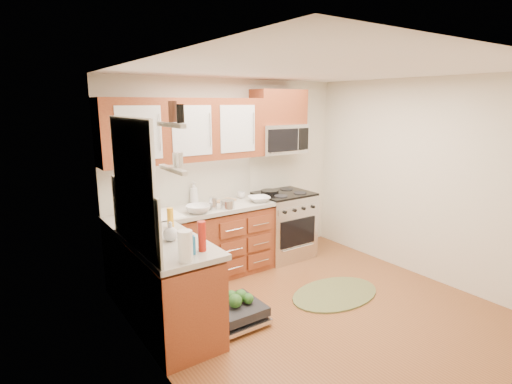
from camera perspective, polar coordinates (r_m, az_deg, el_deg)
floor at (r=4.55m, az=8.56°, el=-16.32°), size 3.50×3.50×0.00m
ceiling at (r=4.00m, az=9.78°, el=16.86°), size 3.50×3.50×0.00m
wall_back at (r=5.47m, az=-3.64°, el=2.68°), size 3.50×0.04×2.50m
wall_front at (r=3.14m, az=31.93°, el=-6.85°), size 3.50×0.04×2.50m
wall_left at (r=3.19m, az=-14.38°, el=-5.00°), size 0.04×3.50×2.50m
wall_right at (r=5.44m, az=22.60°, el=1.68°), size 0.04×3.50×2.50m
base_cabinet_back at (r=5.09m, az=-8.79°, el=-7.83°), size 2.05×0.60×0.85m
base_cabinet_left at (r=4.05m, az=-12.34°, el=-13.58°), size 0.60×1.25×0.85m
countertop_back at (r=4.94m, az=-8.93°, el=-2.69°), size 2.07×0.64×0.05m
countertop_left at (r=3.87m, az=-12.53°, el=-7.22°), size 0.64×1.27×0.05m
backsplash_back at (r=5.13m, az=-10.49°, el=1.38°), size 2.05×0.02×0.57m
backsplash_left at (r=3.68m, az=-17.01°, el=-3.43°), size 0.02×1.25×0.57m
upper_cabinets at (r=4.90m, az=-10.02°, el=8.73°), size 2.05×0.35×0.75m
cabinet_over_mw at (r=5.63m, az=3.25°, el=12.03°), size 0.76×0.35×0.47m
range at (r=5.77m, az=3.93°, el=-4.70°), size 0.76×0.64×0.95m
microwave at (r=5.63m, az=3.36°, el=7.59°), size 0.76×0.38×0.40m
sink at (r=4.76m, az=-14.49°, el=-4.81°), size 0.62×0.50×0.26m
dishwasher at (r=4.25m, az=-3.21°, el=-16.88°), size 0.70×0.60×0.20m
window at (r=3.58m, az=-17.24°, el=1.72°), size 0.03×1.05×1.05m
window_blind at (r=3.54m, az=-17.20°, el=7.01°), size 0.02×0.96×0.40m
shelf_upper at (r=2.73m, az=-12.09°, el=9.35°), size 0.04×0.40×0.03m
shelf_lower at (r=2.76m, az=-11.80°, el=3.14°), size 0.04×0.40×0.03m
rug at (r=4.90m, az=11.23°, el=-14.06°), size 1.15×0.75×0.02m
skillet at (r=5.59m, az=1.98°, el=0.03°), size 0.31×0.31×0.05m
stock_pot at (r=4.89m, az=-4.13°, el=-1.77°), size 0.23×0.23×0.11m
cutting_board at (r=5.26m, az=-4.37°, el=-1.24°), size 0.30×0.24×0.02m
canister at (r=4.85m, az=-6.18°, el=-1.66°), size 0.12×0.12×0.16m
paper_towel_roll at (r=3.32m, az=-10.07°, el=-7.62°), size 0.16×0.16×0.26m
mustard_bottle at (r=4.22m, az=-12.14°, el=-3.65°), size 0.08×0.08×0.21m
red_bottle at (r=3.52m, az=-7.73°, el=-6.29°), size 0.07×0.07×0.27m
wooden_box at (r=4.05m, az=-16.02°, el=-5.10°), size 0.16×0.14×0.14m
blue_carton at (r=3.47m, az=-9.55°, el=-7.53°), size 0.11×0.08×0.16m
bowl_a at (r=5.22m, az=0.46°, el=-1.02°), size 0.34×0.34×0.07m
bowl_b at (r=4.74m, az=-8.26°, el=-2.43°), size 0.37×0.37×0.09m
cup at (r=5.42m, az=-2.14°, el=-0.42°), size 0.13×0.13×0.09m
soap_bottle_a at (r=5.17m, az=-8.86°, el=-0.11°), size 0.12×0.12×0.28m
soap_bottle_b at (r=4.11m, az=-16.99°, el=-4.33°), size 0.13×0.13×0.21m
soap_bottle_c at (r=3.84m, az=-12.14°, el=-5.50°), size 0.17×0.17×0.18m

